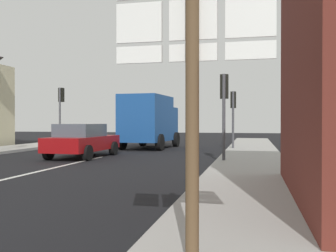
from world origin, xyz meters
TOP-DOWN VIEW (x-y plane):
  - ground_plane at (0.00, 10.00)m, footprint 80.00×80.00m
  - sidewalk_right at (6.50, 8.00)m, footprint 2.59×44.00m
  - lane_centre_stripe at (0.00, 6.00)m, footprint 0.16×12.00m
  - sedan_far at (-0.73, 11.63)m, footprint 2.08×4.26m
  - delivery_truck at (0.64, 17.72)m, footprint 2.74×5.12m
  - route_sign_post at (5.95, 0.02)m, footprint 1.66×0.14m
  - traffic_light_near_right at (5.50, 10.52)m, footprint 0.30×0.49m
  - traffic_light_far_right at (5.50, 17.31)m, footprint 0.30×0.49m
  - traffic_light_far_left at (-5.50, 18.62)m, footprint 0.30×0.49m

SIDE VIEW (x-z plane):
  - ground_plane at x=0.00m, z-range 0.00..0.00m
  - lane_centre_stripe at x=0.00m, z-range 0.00..0.01m
  - sidewalk_right at x=6.50m, z-range 0.00..0.14m
  - sedan_far at x=-0.73m, z-range 0.03..1.50m
  - delivery_truck at x=0.64m, z-range 0.13..3.18m
  - route_sign_post at x=5.95m, z-range 0.40..3.60m
  - traffic_light_far_right at x=5.50m, z-range 0.77..3.99m
  - traffic_light_near_right at x=5.50m, z-range 0.80..4.13m
  - traffic_light_far_left at x=-5.50m, z-range 0.90..4.64m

